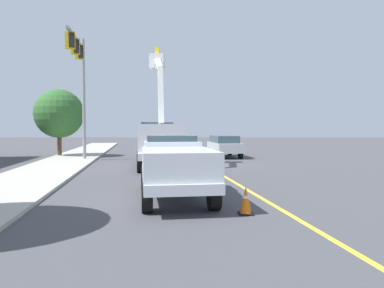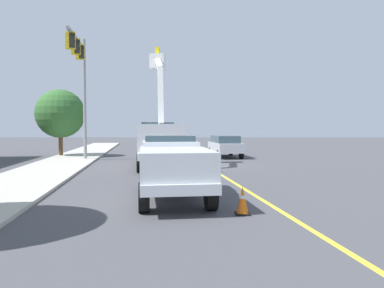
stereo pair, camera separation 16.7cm
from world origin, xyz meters
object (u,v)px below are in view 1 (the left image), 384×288
at_px(passing_minivan, 224,145).
at_px(traffic_cone_mid_front, 204,166).
at_px(traffic_signal_mast, 80,71).
at_px(utility_bucket_truck, 159,139).
at_px(service_pickup_truck, 175,165).
at_px(traffic_cone_leading, 246,200).
at_px(traffic_cone_mid_rear, 182,154).

distance_m(passing_minivan, traffic_cone_mid_front, 10.79).
bearing_deg(traffic_signal_mast, utility_bucket_truck, -111.97).
bearing_deg(traffic_cone_mid_front, service_pickup_truck, 169.91).
distance_m(traffic_cone_leading, traffic_signal_mast, 17.86).
bearing_deg(passing_minivan, traffic_cone_leading, 177.67).
relative_size(service_pickup_truck, traffic_cone_mid_rear, 6.64).
relative_size(service_pickup_truck, traffic_cone_leading, 7.58).
height_order(service_pickup_truck, passing_minivan, service_pickup_truck).
bearing_deg(traffic_signal_mast, traffic_cone_leading, -147.38).
distance_m(traffic_cone_leading, traffic_cone_mid_rear, 16.83).
xyz_separation_m(service_pickup_truck, traffic_cone_mid_front, (6.09, -1.08, -0.71)).
relative_size(traffic_cone_leading, traffic_cone_mid_front, 0.92).
distance_m(service_pickup_truck, traffic_cone_mid_front, 6.23).
bearing_deg(traffic_cone_mid_front, traffic_signal_mast, 53.30).
xyz_separation_m(service_pickup_truck, traffic_signal_mast, (12.17, 7.07, 4.94)).
xyz_separation_m(passing_minivan, traffic_signal_mast, (-4.56, 9.90, 5.09)).
distance_m(utility_bucket_truck, traffic_cone_leading, 12.67).
xyz_separation_m(traffic_cone_mid_rear, traffic_signal_mast, (-2.38, 6.68, 5.62)).
relative_size(utility_bucket_truck, traffic_cone_leading, 10.98).
bearing_deg(traffic_cone_mid_front, traffic_cone_leading, -173.18).
bearing_deg(traffic_cone_mid_rear, traffic_cone_leading, -171.63).
distance_m(service_pickup_truck, traffic_cone_leading, 3.03).
xyz_separation_m(utility_bucket_truck, traffic_cone_mid_rear, (4.59, -1.22, -1.19)).
relative_size(traffic_cone_mid_front, traffic_cone_mid_rear, 0.95).
relative_size(utility_bucket_truck, traffic_cone_mid_front, 10.14).
relative_size(utility_bucket_truck, traffic_cone_mid_rear, 9.63).
bearing_deg(traffic_cone_leading, traffic_signal_mast, 32.62).
bearing_deg(passing_minivan, service_pickup_truck, 170.40).
bearing_deg(traffic_cone_leading, passing_minivan, -2.33).
relative_size(utility_bucket_truck, service_pickup_truck, 1.45).
xyz_separation_m(utility_bucket_truck, traffic_cone_mid_front, (-3.87, -2.69, -1.21)).
bearing_deg(utility_bucket_truck, traffic_cone_mid_front, -145.22).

